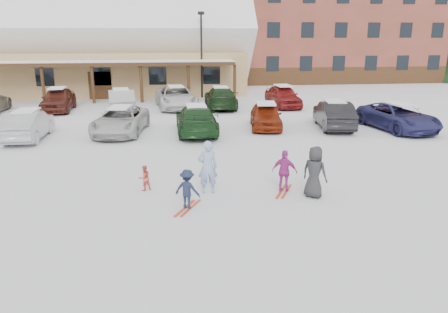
{
  "coord_description": "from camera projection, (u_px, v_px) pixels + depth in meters",
  "views": [
    {
      "loc": [
        -1.47,
        -13.23,
        4.99
      ],
      "look_at": [
        0.3,
        1.0,
        1.0
      ],
      "focal_mm": 35.0,
      "sensor_mm": 36.0,
      "label": 1
    }
  ],
  "objects": [
    {
      "name": "parked_car_5",
      "position": [
        334.0,
        115.0,
        24.12
      ],
      "size": [
        2.3,
        4.77,
        1.51
      ],
      "primitive_type": "imported",
      "rotation": [
        0.0,
        0.0,
        2.98
      ],
      "color": "black",
      "rests_on": "ground"
    },
    {
      "name": "parked_car_6",
      "position": [
        398.0,
        117.0,
        23.69
      ],
      "size": [
        3.1,
        5.44,
        1.43
      ],
      "primitive_type": "imported",
      "rotation": [
        0.0,
        0.0,
        0.15
      ],
      "color": "navy",
      "rests_on": "ground"
    },
    {
      "name": "skis_child_magenta",
      "position": [
        284.0,
        191.0,
        14.41
      ],
      "size": [
        0.81,
        1.34,
        0.03
      ],
      "primitive_type": "cube",
      "rotation": [
        0.0,
        0.0,
        2.67
      ],
      "color": "#BC3B1A",
      "rests_on": "ground"
    },
    {
      "name": "bystander_dark",
      "position": [
        315.0,
        172.0,
        13.75
      ],
      "size": [
        0.95,
        0.95,
        1.67
      ],
      "primitive_type": "imported",
      "rotation": [
        0.0,
        0.0,
        2.38
      ],
      "color": "#2A2A2D",
      "rests_on": "ground"
    },
    {
      "name": "ground",
      "position": [
        219.0,
        195.0,
        14.16
      ],
      "size": [
        160.0,
        160.0,
        0.0
      ],
      "primitive_type": "plane",
      "color": "white",
      "rests_on": "ground"
    },
    {
      "name": "alpine_hotel",
      "position": [
        305.0,
        2.0,
        49.87
      ],
      "size": [
        31.48,
        14.01,
        21.48
      ],
      "color": "brown",
      "rests_on": "ground"
    },
    {
      "name": "child_navy",
      "position": [
        187.0,
        189.0,
        12.87
      ],
      "size": [
        0.9,
        0.75,
        1.21
      ],
      "primitive_type": "imported",
      "rotation": [
        0.0,
        0.0,
        2.68
      ],
      "color": "#17213A",
      "rests_on": "ground"
    },
    {
      "name": "parked_car_3",
      "position": [
        196.0,
        120.0,
        22.82
      ],
      "size": [
        2.08,
        5.09,
        1.48
      ],
      "primitive_type": "imported",
      "rotation": [
        0.0,
        0.0,
        3.14
      ],
      "color": "#183D1A",
      "rests_on": "ground"
    },
    {
      "name": "parked_car_12",
      "position": [
        283.0,
        96.0,
        31.32
      ],
      "size": [
        2.05,
        4.61,
        1.54
      ],
      "primitive_type": "imported",
      "rotation": [
        0.0,
        0.0,
        0.05
      ],
      "color": "maroon",
      "rests_on": "ground"
    },
    {
      "name": "parked_car_4",
      "position": [
        266.0,
        116.0,
        24.17
      ],
      "size": [
        2.24,
        4.29,
        1.39
      ],
      "primitive_type": "imported",
      "rotation": [
        0.0,
        0.0,
        -0.15
      ],
      "color": "maroon",
      "rests_on": "ground"
    },
    {
      "name": "child_magenta",
      "position": [
        285.0,
        171.0,
        14.23
      ],
      "size": [
        0.9,
        0.68,
        1.42
      ],
      "primitive_type": "imported",
      "rotation": [
        0.0,
        0.0,
        2.67
      ],
      "color": "#AA2C86",
      "rests_on": "ground"
    },
    {
      "name": "parked_car_1",
      "position": [
        28.0,
        125.0,
        21.53
      ],
      "size": [
        1.57,
        4.39,
        1.44
      ],
      "primitive_type": "imported",
      "rotation": [
        0.0,
        0.0,
        3.15
      ],
      "color": "#A7A8AC",
      "rests_on": "ground"
    },
    {
      "name": "parked_car_11",
      "position": [
        221.0,
        98.0,
        30.77
      ],
      "size": [
        2.18,
        5.16,
        1.49
      ],
      "primitive_type": "imported",
      "rotation": [
        0.0,
        0.0,
        3.12
      ],
      "color": "#183116",
      "rests_on": "ground"
    },
    {
      "name": "parked_car_10",
      "position": [
        176.0,
        97.0,
        30.76
      ],
      "size": [
        3.16,
        5.82,
        1.55
      ],
      "primitive_type": "imported",
      "rotation": [
        0.0,
        0.0,
        0.11
      ],
      "color": "silver",
      "rests_on": "ground"
    },
    {
      "name": "day_lodge",
      "position": [
        83.0,
        47.0,
        38.76
      ],
      "size": [
        29.12,
        12.5,
        10.38
      ],
      "color": "tan",
      "rests_on": "ground"
    },
    {
      "name": "adult_skier",
      "position": [
        208.0,
        167.0,
        14.1
      ],
      "size": [
        0.65,
        0.44,
        1.76
      ],
      "primitive_type": "imported",
      "rotation": [
        0.0,
        0.0,
        3.17
      ],
      "color": "#8DA3CF",
      "rests_on": "ground"
    },
    {
      "name": "toddler_red",
      "position": [
        144.0,
        178.0,
        14.45
      ],
      "size": [
        0.53,
        0.49,
        0.86
      ],
      "primitive_type": "imported",
      "rotation": [
        0.0,
        0.0,
        3.66
      ],
      "color": "#D5503F",
      "rests_on": "ground"
    },
    {
      "name": "parked_car_2",
      "position": [
        121.0,
        120.0,
        22.8
      ],
      "size": [
        2.95,
        5.3,
        1.4
      ],
      "primitive_type": "imported",
      "rotation": [
        0.0,
        0.0,
        -0.13
      ],
      "color": "silver",
      "rests_on": "ground"
    },
    {
      "name": "parked_car_9",
      "position": [
        121.0,
        101.0,
        29.2
      ],
      "size": [
        2.25,
        4.84,
        1.53
      ],
      "primitive_type": "imported",
      "rotation": [
        0.0,
        0.0,
        3.28
      ],
      "color": "#B3B3B8",
      "rests_on": "ground"
    },
    {
      "name": "conifer_4",
      "position": [
        425.0,
        24.0,
        60.42
      ],
      "size": [
        5.06,
        5.06,
        11.73
      ],
      "color": "black",
      "rests_on": "ground"
    },
    {
      "name": "lamp_post",
      "position": [
        201.0,
        50.0,
        35.27
      ],
      "size": [
        0.5,
        0.25,
        6.81
      ],
      "color": "black",
      "rests_on": "ground"
    },
    {
      "name": "conifer_3",
      "position": [
        227.0,
        34.0,
        55.57
      ],
      "size": [
        3.96,
        3.96,
        9.18
      ],
      "color": "black",
      "rests_on": "ground"
    },
    {
      "name": "skis_child_navy",
      "position": [
        188.0,
        208.0,
        13.03
      ],
      "size": [
        0.8,
        1.34,
        0.03
      ],
      "primitive_type": "cube",
      "rotation": [
        0.0,
        0.0,
        2.68
      ],
      "color": "#BC3B1A",
      "rests_on": "ground"
    },
    {
      "name": "parked_car_8",
      "position": [
        58.0,
        100.0,
        29.59
      ],
      "size": [
        2.01,
        4.67,
        1.57
      ],
      "primitive_type": "imported",
      "rotation": [
        0.0,
        0.0,
        0.03
      ],
      "color": "#5A241B",
      "rests_on": "ground"
    }
  ]
}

